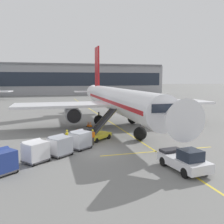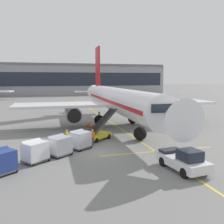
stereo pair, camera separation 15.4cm
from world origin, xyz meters
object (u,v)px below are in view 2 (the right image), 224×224
object	(u,v)px
baggage_cart_second	(59,145)
ground_crew_by_carts	(93,136)
parked_airplane	(118,101)
belt_loader	(99,132)
safety_cone_wingtip	(91,124)
safety_cone_engine_keepout	(89,124)
ground_crew_by_loader	(80,138)
ground_crew_marshaller	(67,137)
baggage_cart_third	(35,151)
baggage_cart_fourth	(0,161)
baggage_cart_lead	(80,139)
safety_cone_nose_mark	(77,131)
pushback_tug	(184,160)

from	to	relation	value
baggage_cart_second	ground_crew_by_carts	world-z (taller)	baggage_cart_second
parked_airplane	belt_loader	bearing A→B (deg)	-119.82
safety_cone_wingtip	ground_crew_by_carts	bearing A→B (deg)	-98.92
safety_cone_engine_keepout	safety_cone_wingtip	size ratio (longest dim) A/B	0.92
ground_crew_by_loader	safety_cone_wingtip	xyz separation A→B (m)	(3.07, 10.62, -0.62)
ground_crew_by_loader	ground_crew_marshaller	size ratio (longest dim) A/B	1.00
belt_loader	safety_cone_engine_keepout	size ratio (longest dim) A/B	6.52
safety_cone_engine_keepout	safety_cone_wingtip	distance (m)	0.47
belt_loader	ground_crew_marshaller	world-z (taller)	belt_loader
parked_airplane	baggage_cart_third	bearing A→B (deg)	-128.39
parked_airplane	safety_cone_wingtip	size ratio (longest dim) A/B	51.06
belt_loader	safety_cone_engine_keepout	bearing A→B (deg)	88.82
baggage_cart_third	baggage_cart_fourth	xyz separation A→B (m)	(-2.40, -2.12, 0.00)
baggage_cart_fourth	ground_crew_marshaller	bearing A→B (deg)	51.10
parked_airplane	safety_cone_engine_keepout	distance (m)	5.72
baggage_cart_fourth	safety_cone_wingtip	distance (m)	19.27
parked_airplane	safety_cone_wingtip	bearing A→B (deg)	-175.14
ground_crew_by_carts	parked_airplane	bearing A→B (deg)	60.85
baggage_cart_lead	ground_crew_marshaller	world-z (taller)	baggage_cart_lead
baggage_cart_fourth	ground_crew_by_loader	bearing A→B (deg)	41.34
baggage_cart_lead	baggage_cart_fourth	xyz separation A→B (m)	(-6.69, -5.24, 0.00)
baggage_cart_second	safety_cone_wingtip	xyz separation A→B (m)	(5.29, 13.11, -0.62)
baggage_cart_fourth	ground_crew_by_loader	world-z (taller)	baggage_cart_fourth
parked_airplane	belt_loader	xyz separation A→B (m)	(-4.73, -8.26, -2.87)
parked_airplane	baggage_cart_fourth	bearing A→B (deg)	-129.85
ground_crew_by_carts	safety_cone_nose_mark	size ratio (longest dim) A/B	2.31
baggage_cart_second	pushback_tug	size ratio (longest dim) A/B	0.57
belt_loader	safety_cone_wingtip	size ratio (longest dim) A/B	5.98
belt_loader	safety_cone_wingtip	distance (m)	7.92
belt_loader	baggage_cart_lead	size ratio (longest dim) A/B	1.79
ground_crew_by_loader	safety_cone_nose_mark	distance (m)	6.29
ground_crew_by_loader	pushback_tug	bearing A→B (deg)	-51.93
ground_crew_by_loader	ground_crew_marshaller	bearing A→B (deg)	144.29
parked_airplane	belt_loader	size ratio (longest dim) A/B	8.54
safety_cone_wingtip	safety_cone_engine_keepout	bearing A→B (deg)	122.92
ground_crew_by_carts	safety_cone_engine_keepout	size ratio (longest dim) A/B	2.42
parked_airplane	ground_crew_by_loader	world-z (taller)	parked_airplane
pushback_tug	ground_crew_by_carts	world-z (taller)	pushback_tug
pushback_tug	safety_cone_wingtip	size ratio (longest dim) A/B	5.90
baggage_cart_lead	baggage_cart_third	size ratio (longest dim) A/B	1.00
safety_cone_wingtip	baggage_cart_fourth	bearing A→B (deg)	-120.67
belt_loader	ground_crew_marshaller	distance (m)	4.29
ground_crew_marshaller	safety_cone_engine_keepout	bearing A→B (deg)	68.19
safety_cone_nose_mark	ground_crew_by_loader	bearing A→B (deg)	-94.79
baggage_cart_fourth	baggage_cart_third	bearing A→B (deg)	41.50
baggage_cart_lead	pushback_tug	distance (m)	10.77
baggage_cart_lead	pushback_tug	xyz separation A→B (m)	(7.01, -8.17, -0.17)
baggage_cart_fourth	ground_crew_by_carts	bearing A→B (deg)	37.61
safety_cone_engine_keepout	safety_cone_nose_mark	size ratio (longest dim) A/B	0.96
safety_cone_nose_mark	baggage_cart_second	bearing A→B (deg)	-107.42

